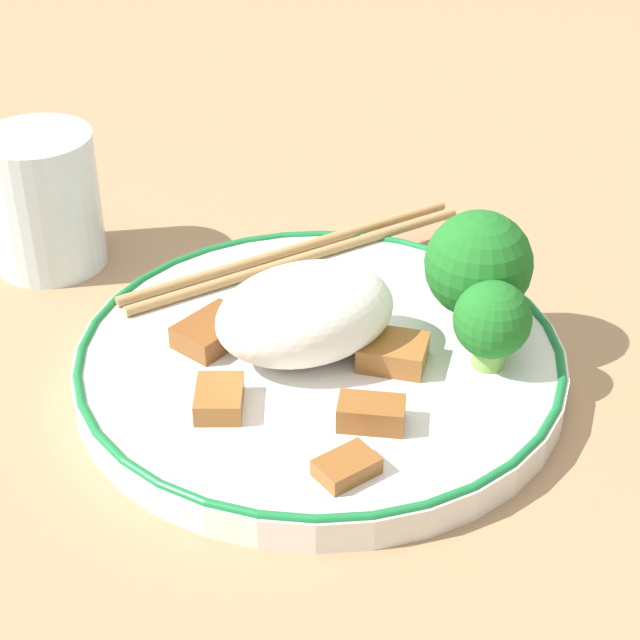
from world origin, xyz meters
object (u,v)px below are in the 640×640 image
at_px(broccoli_back_left, 492,322).
at_px(broccoli_back_center, 478,266).
at_px(drinking_glass, 44,201).
at_px(plate, 320,361).
at_px(chopsticks, 297,254).

bearing_deg(broccoli_back_left, broccoli_back_center, 72.91).
bearing_deg(drinking_glass, plate, -57.59).
distance_m(broccoli_back_left, broccoli_back_center, 0.04).
xyz_separation_m(chopsticks, drinking_glass, (-0.14, 0.08, 0.02)).
xyz_separation_m(plate, broccoli_back_center, (0.09, -0.01, 0.05)).
distance_m(plate, broccoli_back_center, 0.10).
bearing_deg(chopsticks, drinking_glass, 148.70).
height_order(broccoli_back_center, chopsticks, broccoli_back_center).
relative_size(broccoli_back_left, chopsticks, 0.21).
bearing_deg(drinking_glass, broccoli_back_center, -42.57).
height_order(chopsticks, drinking_glass, drinking_glass).
height_order(plate, broccoli_back_left, broccoli_back_left).
bearing_deg(plate, drinking_glass, 122.41).
bearing_deg(chopsticks, broccoli_back_center, -57.31).
bearing_deg(plate, chopsticks, 76.64).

